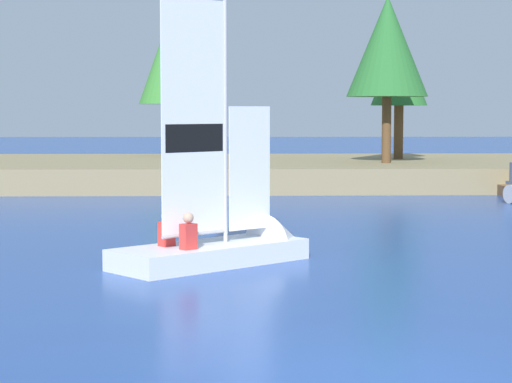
# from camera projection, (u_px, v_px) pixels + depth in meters

# --- Properties ---
(ground_plane) EXTENTS (200.00, 200.00, 0.00)m
(ground_plane) POSITION_uv_depth(u_px,v_px,m) (369.00, 379.00, 10.76)
(ground_plane) COLOR #234793
(shore_bank) EXTENTS (80.00, 12.28, 0.93)m
(shore_bank) POSITION_uv_depth(u_px,v_px,m) (266.00, 171.00, 40.02)
(shore_bank) COLOR #897A56
(shore_bank) RESTS_ON ground
(shoreline_tree_left) EXTENTS (2.64, 2.64, 6.03)m
(shoreline_tree_left) POSITION_uv_depth(u_px,v_px,m) (168.00, 63.00, 43.61)
(shoreline_tree_left) COLOR brown
(shoreline_tree_left) RESTS_ON shore_bank
(shoreline_tree_midleft) EXTENTS (3.14, 3.14, 6.42)m
(shoreline_tree_midleft) POSITION_uv_depth(u_px,v_px,m) (387.00, 47.00, 37.51)
(shoreline_tree_midleft) COLOR brown
(shoreline_tree_midleft) RESTS_ON shore_bank
(shoreline_tree_centre) EXTENTS (2.36, 2.36, 5.25)m
(shoreline_tree_centre) POSITION_uv_depth(u_px,v_px,m) (399.00, 71.00, 40.75)
(shoreline_tree_centre) COLOR brown
(shoreline_tree_centre) RESTS_ON shore_bank
(sailboat) EXTENTS (4.25, 3.92, 6.23)m
(sailboat) POSITION_uv_depth(u_px,v_px,m) (239.00, 241.00, 19.21)
(sailboat) COLOR white
(sailboat) RESTS_ON ground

